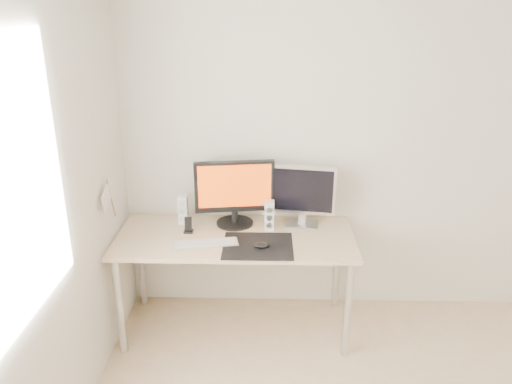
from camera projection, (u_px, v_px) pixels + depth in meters
name	position (u px, v px, depth m)	size (l,w,h in m)	color
wall_back	(370.00, 147.00, 3.50)	(3.50, 3.50, 0.00)	white
mousepad	(258.00, 246.00, 3.21)	(0.45, 0.40, 0.00)	black
mouse	(261.00, 245.00, 3.17)	(0.10, 0.06, 0.04)	black
desk	(235.00, 246.00, 3.39)	(1.60, 0.70, 0.73)	#D1B587
main_monitor	(235.00, 191.00, 3.44)	(0.55, 0.29, 0.47)	black
second_monitor	(303.00, 193.00, 3.43)	(0.45, 0.19, 0.43)	#AEADB0
speaker_left	(183.00, 209.00, 3.52)	(0.07, 0.08, 0.20)	white
speaker_right	(269.00, 215.00, 3.42)	(0.07, 0.08, 0.20)	white
keyboard	(206.00, 243.00, 3.23)	(0.43, 0.19, 0.02)	#BABABD
phone_dock	(188.00, 228.00, 3.39)	(0.06, 0.05, 0.11)	black
pennant	(108.00, 198.00, 3.13)	(0.01, 0.23, 0.29)	#A57F54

